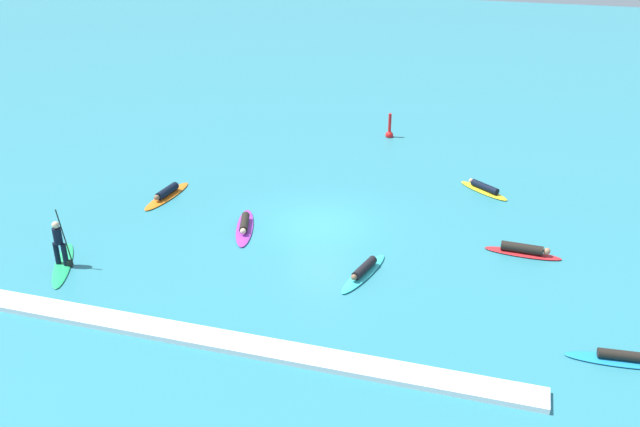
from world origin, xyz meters
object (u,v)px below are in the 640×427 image
Objects in this scene: surfer_on_teal_board at (364,271)px; surfer_on_purple_board at (245,226)px; surfer_on_red_board at (523,250)px; surfer_on_yellow_board at (484,189)px; surfer_on_orange_board at (167,194)px; surfer_on_green_board at (61,254)px; marker_buoy at (389,132)px; surfer_on_blue_board at (623,359)px.

surfer_on_purple_board is (-5.33, 2.11, -0.01)m from surfer_on_teal_board.
surfer_on_yellow_board is at bearing 111.41° from surfer_on_red_board.
surfer_on_green_board is at bearing -0.60° from surfer_on_orange_board.
surfer_on_green_board is 18.91m from marker_buoy.
surfer_on_purple_board is 12.77m from marker_buoy.
surfer_on_orange_board is 1.33× the size of surfer_on_yellow_board.
surfer_on_red_board and surfer_on_orange_board have the same top height.
surfer_on_teal_board is 9.17m from surfer_on_yellow_board.
marker_buoy is at bearing 125.26° from surfer_on_red_board.
surfer_on_purple_board reaches higher than surfer_on_yellow_board.
surfer_on_blue_board is 19.18m from surfer_on_orange_board.
surfer_on_green_board is at bearing -116.79° from marker_buoy.
surfer_on_green_board is at bearing 174.50° from surfer_on_blue_board.
surfer_on_red_board is at bearing -57.36° from marker_buoy.
surfer_on_blue_board is (8.25, -2.66, -0.02)m from surfer_on_teal_board.
surfer_on_purple_board is 2.35× the size of marker_buoy.
surfer_on_red_board is 1.99× the size of marker_buoy.
surfer_on_orange_board reaches higher than surfer_on_blue_board.
surfer_on_orange_board is 13.01m from marker_buoy.
marker_buoy is (3.38, 12.31, 0.14)m from surfer_on_purple_board.
surfer_on_orange_board is 4.79m from surfer_on_purple_board.
marker_buoy is (-7.27, 11.36, 0.10)m from surfer_on_red_board.
surfer_on_red_board is 6.44m from surfer_on_blue_board.
surfer_on_teal_board is at bearing 76.19° from surfer_on_green_board.
surfer_on_purple_board is (-8.81, -6.38, -0.01)m from surfer_on_yellow_board.
surfer_on_purple_board is at bearing 72.76° from surfer_on_orange_board.
surfer_on_red_board is 5.72m from surfer_on_yellow_board.
marker_buoy reaches higher than surfer_on_teal_board.
surfer_on_teal_board is 0.95× the size of surfer_on_purple_board.
surfer_on_orange_board is at bearing 179.08° from surfer_on_red_board.
surfer_on_red_board is 10.69m from surfer_on_purple_board.
surfer_on_red_board reaches higher than surfer_on_teal_board.
surfer_on_green_board is (-10.48, -2.45, 0.34)m from surfer_on_teal_board.
surfer_on_yellow_board is 1.74× the size of marker_buoy.
surfer_on_orange_board is at bearing 55.95° from surfer_on_yellow_board.
surfer_on_green_board is at bearing -158.11° from surfer_on_red_board.
marker_buoy is at bearing 126.23° from surfer_on_green_board.
surfer_on_purple_board reaches higher than surfer_on_blue_board.
surfer_on_yellow_board is 0.77× the size of surfer_on_green_board.
surfer_on_blue_board is 1.33× the size of surfer_on_yellow_board.
surfer_on_teal_board is 1.28× the size of surfer_on_yellow_board.
surfer_on_yellow_board is (3.47, 8.49, -0.00)m from surfer_on_teal_board.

